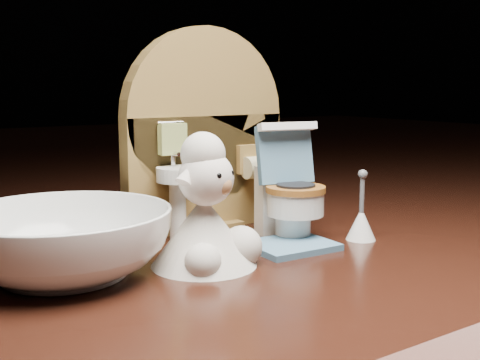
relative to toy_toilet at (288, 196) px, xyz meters
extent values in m
cube|color=#33170E|center=(-0.03, -0.01, -0.08)|extent=(2.50, 2.50, 0.10)
cube|color=olive|center=(-0.03, 0.06, 0.01)|extent=(0.13, 0.02, 0.09)
cylinder|color=olive|center=(-0.03, 0.06, 0.06)|extent=(0.13, 0.02, 0.13)
cube|color=olive|center=(-0.03, 0.06, -0.03)|extent=(0.05, 0.04, 0.01)
cylinder|color=white|center=(-0.07, 0.04, -0.01)|extent=(0.01, 0.01, 0.04)
cylinder|color=white|center=(-0.07, 0.04, 0.02)|extent=(0.03, 0.03, 0.01)
cylinder|color=silver|center=(-0.07, 0.05, 0.03)|extent=(0.00, 0.00, 0.01)
cube|color=#939E52|center=(-0.07, 0.05, 0.04)|extent=(0.02, 0.01, 0.02)
cube|color=olive|center=(0.00, 0.05, 0.02)|extent=(0.02, 0.01, 0.02)
cylinder|color=#C7BE90|center=(0.00, 0.04, 0.02)|extent=(0.02, 0.02, 0.02)
cylinder|color=white|center=(0.00, -0.01, -0.02)|extent=(0.03, 0.03, 0.02)
cylinder|color=white|center=(0.00, -0.01, 0.00)|extent=(0.04, 0.04, 0.02)
cylinder|color=brown|center=(0.00, -0.01, 0.01)|extent=(0.04, 0.04, 0.00)
cube|color=white|center=(0.00, 0.01, -0.01)|extent=(0.04, 0.02, 0.05)
cube|color=teal|center=(0.00, 0.01, 0.03)|extent=(0.04, 0.02, 0.04)
cube|color=white|center=(0.00, 0.00, 0.05)|extent=(0.04, 0.02, 0.01)
cylinder|color=#94A940|center=(0.01, 0.01, 0.03)|extent=(0.01, 0.01, 0.01)
cube|color=teal|center=(-0.02, -0.03, -0.03)|extent=(0.06, 0.05, 0.00)
cone|color=white|center=(0.04, -0.03, -0.02)|extent=(0.02, 0.02, 0.02)
cylinder|color=#59595B|center=(0.04, -0.03, 0.00)|extent=(0.00, 0.00, 0.03)
sphere|color=#59595B|center=(0.04, -0.03, 0.02)|extent=(0.01, 0.01, 0.01)
cone|color=beige|center=(-0.08, -0.02, -0.01)|extent=(0.06, 0.06, 0.04)
sphere|color=beige|center=(-0.06, -0.03, -0.02)|extent=(0.03, 0.03, 0.03)
sphere|color=beige|center=(-0.10, -0.04, -0.02)|extent=(0.02, 0.02, 0.02)
sphere|color=silver|center=(-0.08, -0.03, 0.02)|extent=(0.03, 0.03, 0.03)
sphere|color=#9F6C41|center=(-0.08, -0.04, 0.02)|extent=(0.01, 0.01, 0.01)
sphere|color=beige|center=(-0.08, -0.02, 0.04)|extent=(0.03, 0.03, 0.03)
cone|color=silver|center=(-0.10, -0.03, 0.03)|extent=(0.02, 0.01, 0.02)
cone|color=silver|center=(-0.07, -0.02, 0.03)|extent=(0.02, 0.01, 0.02)
sphere|color=black|center=(-0.08, -0.04, 0.03)|extent=(0.00, 0.00, 0.00)
sphere|color=black|center=(-0.07, -0.04, 0.03)|extent=(0.00, 0.00, 0.00)
imported|color=white|center=(-0.16, 0.00, -0.01)|extent=(0.16, 0.16, 0.04)
camera|label=1|loc=(-0.26, -0.33, 0.08)|focal=45.00mm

